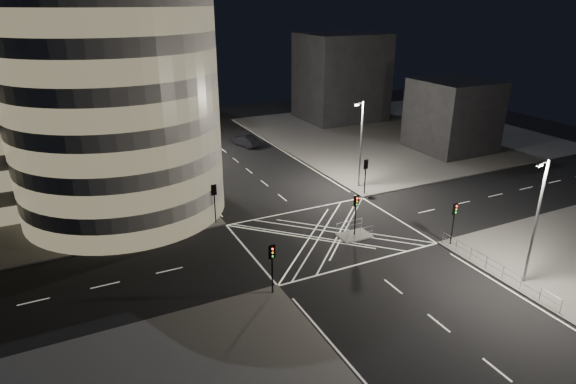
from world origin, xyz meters
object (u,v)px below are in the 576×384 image
traffic_signal_fl (214,197)px  street_lamp_left_far (155,120)px  street_lamp_right_near (536,219)px  traffic_signal_fr (366,170)px  street_lamp_left_near (191,157)px  traffic_signal_nl (272,260)px  street_lamp_right_far (361,142)px  traffic_signal_island (356,208)px  central_island (354,236)px  traffic_signal_nr (454,216)px  sedan (245,141)px

traffic_signal_fl → street_lamp_left_far: size_ratio=0.40×
street_lamp_left_far → street_lamp_right_near: bearing=-66.8°
traffic_signal_fr → street_lamp_left_near: size_ratio=0.40×
traffic_signal_fl → street_lamp_right_near: 27.79m
traffic_signal_nl → street_lamp_right_far: 24.27m
traffic_signal_fl → traffic_signal_island: bearing=-37.5°
street_lamp_right_far → street_lamp_left_near: bearing=171.0°
traffic_signal_fr → traffic_signal_island: bearing=-129.3°
traffic_signal_island → street_lamp_right_near: street_lamp_right_near is taller
central_island → street_lamp_left_near: bearing=130.3°
street_lamp_right_far → central_island: bearing=-125.3°
street_lamp_right_far → street_lamp_right_near: same height
traffic_signal_fr → street_lamp_right_near: bearing=-88.2°
central_island → street_lamp_left_near: size_ratio=0.30×
traffic_signal_fl → street_lamp_left_far: bearing=91.6°
central_island → traffic_signal_fr: traffic_signal_fr is taller
street_lamp_left_far → street_lamp_right_far: size_ratio=1.00×
traffic_signal_fr → street_lamp_left_far: bearing=128.2°
traffic_signal_island → traffic_signal_fl: bearing=142.5°
traffic_signal_nl → central_island: bearing=26.1°
street_lamp_left_far → street_lamp_left_near: bearing=-90.0°
central_island → traffic_signal_fl: (-10.80, 8.30, 2.84)m
central_island → traffic_signal_island: size_ratio=0.75×
traffic_signal_nr → street_lamp_left_far: bearing=116.4°
traffic_signal_nr → street_lamp_left_near: street_lamp_left_near is taller
central_island → street_lamp_right_far: size_ratio=0.30×
traffic_signal_fl → traffic_signal_nl: (0.00, -13.60, 0.00)m
traffic_signal_nl → sedan: bearing=71.6°
traffic_signal_nl → street_lamp_left_near: street_lamp_left_near is taller
traffic_signal_fl → street_lamp_right_far: size_ratio=0.40×
street_lamp_left_far → street_lamp_right_near: (18.87, -44.00, 0.00)m
traffic_signal_nl → street_lamp_left_far: (-0.64, 36.80, 2.63)m
central_island → traffic_signal_nr: 9.08m
traffic_signal_fr → street_lamp_right_far: bearing=73.9°
traffic_signal_fr → traffic_signal_fl: bearing=180.0°
traffic_signal_island → street_lamp_left_near: street_lamp_left_near is taller
street_lamp_left_far → street_lamp_right_far: bearing=-48.1°
traffic_signal_nl → street_lamp_right_far: size_ratio=0.40×
traffic_signal_island → street_lamp_right_near: bearing=-59.3°
traffic_signal_island → street_lamp_left_near: size_ratio=0.40×
traffic_signal_fr → street_lamp_right_near: size_ratio=0.40×
traffic_signal_nr → traffic_signal_fr: bearing=90.0°
traffic_signal_nr → sedan: size_ratio=0.80×
traffic_signal_island → street_lamp_left_far: 33.61m
street_lamp_left_near → sedan: bearing=55.0°
traffic_signal_fr → traffic_signal_island: 10.73m
traffic_signal_fl → street_lamp_right_far: 18.55m
street_lamp_left_near → street_lamp_left_far: bearing=90.0°
sedan → street_lamp_right_near: bearing=80.5°
traffic_signal_fr → street_lamp_left_near: (-18.24, 5.20, 2.63)m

